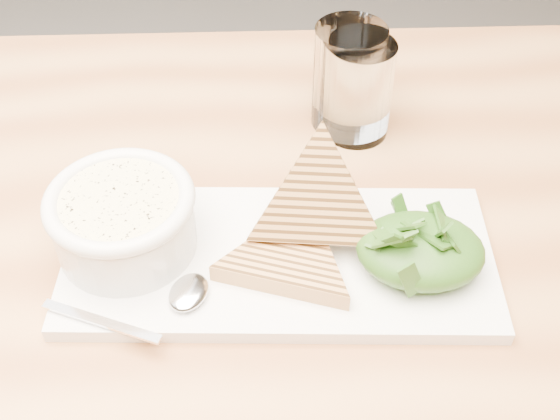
{
  "coord_description": "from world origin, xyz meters",
  "views": [
    {
      "loc": [
        0.25,
        -0.33,
        1.22
      ],
      "look_at": [
        0.23,
        0.11,
        0.78
      ],
      "focal_mm": 45.0,
      "sensor_mm": 36.0,
      "label": 1
    }
  ],
  "objects_px": {
    "glass_near": "(348,77)",
    "soup_bowl": "(125,226)",
    "glass_far": "(359,90)",
    "table_top": "(258,309)",
    "platter": "(279,259)"
  },
  "relations": [
    {
      "from": "glass_near",
      "to": "glass_far",
      "type": "height_order",
      "value": "glass_near"
    },
    {
      "from": "table_top",
      "to": "glass_near",
      "type": "distance_m",
      "value": 0.28
    },
    {
      "from": "table_top",
      "to": "glass_near",
      "type": "bearing_deg",
      "value": 72.48
    },
    {
      "from": "soup_bowl",
      "to": "table_top",
      "type": "bearing_deg",
      "value": -18.75
    },
    {
      "from": "glass_far",
      "to": "table_top",
      "type": "bearing_deg",
      "value": -111.1
    },
    {
      "from": "soup_bowl",
      "to": "platter",
      "type": "bearing_deg",
      "value": -1.71
    },
    {
      "from": "soup_bowl",
      "to": "glass_near",
      "type": "distance_m",
      "value": 0.29
    },
    {
      "from": "table_top",
      "to": "soup_bowl",
      "type": "xyz_separation_m",
      "value": [
        -0.12,
        0.04,
        0.06
      ]
    },
    {
      "from": "platter",
      "to": "table_top",
      "type": "bearing_deg",
      "value": -115.13
    },
    {
      "from": "soup_bowl",
      "to": "glass_near",
      "type": "bearing_deg",
      "value": 46.78
    },
    {
      "from": "glass_near",
      "to": "soup_bowl",
      "type": "bearing_deg",
      "value": -133.22
    },
    {
      "from": "soup_bowl",
      "to": "glass_near",
      "type": "height_order",
      "value": "glass_near"
    },
    {
      "from": "soup_bowl",
      "to": "glass_far",
      "type": "distance_m",
      "value": 0.29
    },
    {
      "from": "soup_bowl",
      "to": "glass_far",
      "type": "xyz_separation_m",
      "value": [
        0.21,
        0.2,
        0.01
      ]
    },
    {
      "from": "table_top",
      "to": "platter",
      "type": "relative_size",
      "value": 3.43
    }
  ]
}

